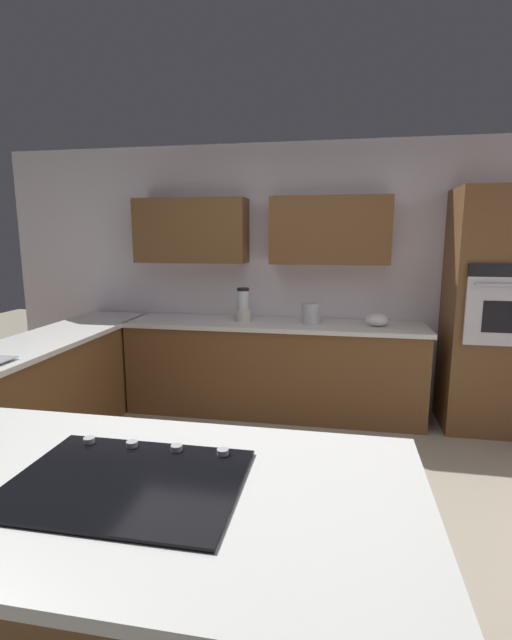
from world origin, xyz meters
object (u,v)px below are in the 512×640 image
(cooktop, at_px, (128,480))
(mixing_bowl, at_px, (377,320))
(kettle, at_px, (311,313))
(blender, at_px, (243,307))
(wall_oven, at_px, (495,312))

(cooktop, bearing_deg, mixing_bowl, -109.07)
(cooktop, height_order, kettle, kettle)
(blender, bearing_deg, wall_oven, 179.71)
(wall_oven, xyz_separation_m, blender, (2.25, -0.01, -0.02))
(blender, bearing_deg, kettle, 180.00)
(wall_oven, height_order, kettle, wall_oven)
(wall_oven, relative_size, mixing_bowl, 10.03)
(cooktop, distance_m, kettle, 2.97)
(mixing_bowl, bearing_deg, kettle, 0.00)
(cooktop, distance_m, blender, 2.95)
(cooktop, bearing_deg, kettle, -98.07)
(wall_oven, bearing_deg, kettle, -0.41)
(blender, bearing_deg, cooktop, 94.53)
(mixing_bowl, relative_size, kettle, 1.09)
(cooktop, height_order, mixing_bowl, mixing_bowl)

